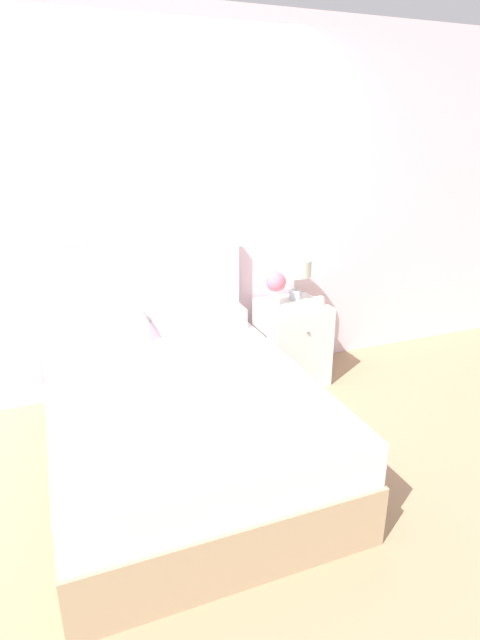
# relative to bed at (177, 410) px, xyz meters

# --- Properties ---
(ground_plane) EXTENTS (12.00, 12.00, 0.00)m
(ground_plane) POSITION_rel_bed_xyz_m (0.00, 0.90, -0.30)
(ground_plane) COLOR tan
(wall_back) EXTENTS (8.00, 0.06, 2.60)m
(wall_back) POSITION_rel_bed_xyz_m (0.00, 0.97, 1.00)
(wall_back) COLOR silver
(wall_back) RESTS_ON ground_plane
(bed) EXTENTS (1.44, 1.95, 1.10)m
(bed) POSITION_rel_bed_xyz_m (0.00, 0.00, 0.00)
(bed) COLOR tan
(bed) RESTS_ON ground_plane
(nightstand) EXTENTS (0.47, 0.48, 0.62)m
(nightstand) POSITION_rel_bed_xyz_m (1.08, 0.65, 0.01)
(nightstand) COLOR white
(nightstand) RESTS_ON ground_plane
(table_lamp) EXTENTS (0.23, 0.23, 0.31)m
(table_lamp) POSITION_rel_bed_xyz_m (1.14, 0.74, 0.55)
(table_lamp) COLOR #A8B2BC
(table_lamp) RESTS_ON nightstand
(flower_vase) EXTENTS (0.15, 0.15, 0.25)m
(flower_vase) POSITION_rel_bed_xyz_m (0.94, 0.66, 0.48)
(flower_vase) COLOR white
(flower_vase) RESTS_ON nightstand
(alarm_clock) EXTENTS (0.07, 0.05, 0.07)m
(alarm_clock) POSITION_rel_bed_xyz_m (1.23, 0.53, 0.36)
(alarm_clock) COLOR beige
(alarm_clock) RESTS_ON nightstand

